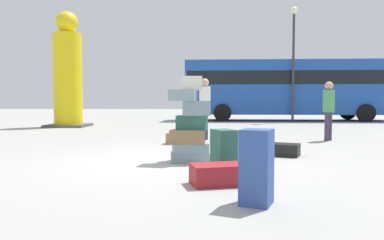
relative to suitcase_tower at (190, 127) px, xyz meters
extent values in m
plane|color=#9E9E99|center=(-0.38, -0.06, -0.60)|extent=(80.00, 80.00, 0.00)
cube|color=gray|center=(0.00, -0.01, -0.52)|extent=(0.71, 0.52, 0.16)
cube|color=gray|center=(0.00, -0.03, -0.36)|extent=(0.67, 0.49, 0.17)
cube|color=olive|center=(-0.05, -0.05, -0.16)|extent=(0.61, 0.41, 0.23)
cube|color=#26594C|center=(0.03, 0.04, 0.08)|extent=(0.56, 0.40, 0.25)
cube|color=gray|center=(0.11, 0.00, 0.34)|extent=(0.50, 0.35, 0.26)
cube|color=gray|center=(-0.13, -0.02, 0.56)|extent=(0.50, 0.37, 0.19)
cube|color=beige|center=(0.02, 0.14, 0.78)|extent=(0.39, 0.27, 0.24)
cube|color=olive|center=(-0.28, 2.65, -0.47)|extent=(0.82, 0.43, 0.27)
cube|color=maroon|center=(0.42, -1.77, -0.47)|extent=(0.76, 0.58, 0.26)
cube|color=black|center=(1.74, 0.76, -0.48)|extent=(0.81, 0.65, 0.24)
cube|color=#334F99|center=(0.79, -2.66, -0.21)|extent=(0.40, 0.41, 0.78)
cube|color=#26594C|center=(0.53, -1.09, -0.28)|extent=(0.39, 0.47, 0.65)
cylinder|color=#3F334C|center=(0.29, 3.67, -0.16)|extent=(0.12, 0.12, 0.89)
cylinder|color=#3F334C|center=(0.23, 3.46, -0.16)|extent=(0.12, 0.12, 0.89)
cylinder|color=white|center=(0.26, 3.57, 0.56)|extent=(0.30, 0.30, 0.57)
sphere|color=tan|center=(0.26, 3.57, 0.96)|extent=(0.22, 0.22, 0.22)
cylinder|color=#3F334C|center=(3.63, 3.61, -0.22)|extent=(0.12, 0.12, 0.76)
cylinder|color=#3F334C|center=(3.49, 3.43, -0.22)|extent=(0.12, 0.12, 0.76)
cylinder|color=#4C9959|center=(3.56, 3.52, 0.46)|extent=(0.30, 0.30, 0.59)
sphere|color=tan|center=(3.56, 3.52, 0.86)|extent=(0.22, 0.22, 0.22)
cylinder|color=yellow|center=(-5.35, 8.60, 1.30)|extent=(1.14, 1.14, 3.80)
sphere|color=yellow|center=(-5.35, 8.60, 3.64)|extent=(0.89, 0.89, 0.89)
cube|color=#4C4C4C|center=(-5.35, 8.60, -0.55)|extent=(1.60, 1.60, 0.10)
cube|color=#1E4CA5|center=(4.77, 13.60, 1.15)|extent=(11.04, 2.76, 2.80)
cube|color=black|center=(4.77, 13.60, 1.64)|extent=(10.82, 2.78, 0.70)
cylinder|color=black|center=(8.36, 14.77, -0.15)|extent=(0.91, 0.27, 0.90)
cylinder|color=black|center=(8.31, 12.27, -0.15)|extent=(0.91, 0.27, 0.90)
cylinder|color=black|center=(1.23, 14.94, -0.15)|extent=(0.91, 0.27, 0.90)
cylinder|color=black|center=(1.17, 12.44, -0.15)|extent=(0.91, 0.27, 0.90)
cylinder|color=#333338|center=(4.63, 12.06, 2.08)|extent=(0.12, 0.12, 5.36)
sphere|color=#F2F2CC|center=(4.63, 12.06, 4.87)|extent=(0.36, 0.36, 0.36)
camera|label=1|loc=(0.25, -6.47, 0.47)|focal=34.69mm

